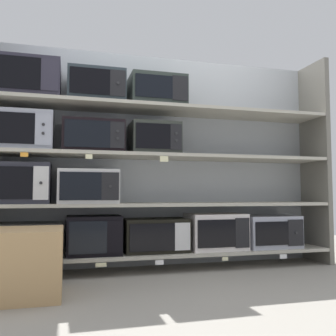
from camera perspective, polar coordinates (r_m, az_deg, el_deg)
ground at (r=2.60m, az=6.09°, el=-19.43°), size 7.10×6.00×0.02m
back_panel at (r=3.71m, az=-0.98°, el=1.29°), size 3.30×0.04×2.05m
upright_right at (r=4.17m, az=21.47°, el=0.98°), size 0.05×0.45×2.05m
shelf_0 at (r=3.50m, az=0.00°, el=-12.81°), size 3.10×0.45×0.03m
microwave_0 at (r=3.37m, az=-20.64°, el=-10.22°), size 0.56×0.39×0.28m
microwave_1 at (r=3.36m, az=-11.23°, el=-9.97°), size 0.46×0.37×0.33m
microwave_2 at (r=3.44m, az=-1.91°, el=-10.18°), size 0.57×0.34×0.30m
microwave_3 at (r=3.62m, az=7.28°, el=-9.55°), size 0.53×0.37×0.34m
microwave_4 at (r=3.87m, az=15.17°, el=-9.29°), size 0.54×0.38×0.31m
price_tag_0 at (r=3.18m, az=-20.40°, el=-14.24°), size 0.08×0.00×0.04m
price_tag_1 at (r=3.18m, az=-10.15°, el=-14.31°), size 0.09×0.00×0.03m
price_tag_2 at (r=3.26m, az=-1.30°, el=-14.18°), size 0.07×0.00×0.04m
price_tag_3 at (r=3.45m, az=8.70°, el=-13.51°), size 0.06×0.00×0.03m
price_tag_4 at (r=3.72m, az=17.14°, el=-12.74°), size 0.07×0.00×0.04m
shelf_1 at (r=3.46m, az=0.00°, el=-5.56°), size 3.10×0.45×0.03m
microwave_5 at (r=3.36m, az=-21.32°, el=-2.19°), size 0.46×0.36×0.34m
microwave_6 at (r=3.34m, az=-12.09°, el=-2.78°), size 0.51×0.42×0.29m
shelf_2 at (r=3.47m, az=0.00°, el=1.74°), size 3.10×0.45×0.03m
microwave_7 at (r=3.39m, az=-21.02°, el=5.22°), size 0.47×0.34×0.33m
microwave_8 at (r=3.38m, az=-11.36°, el=4.64°), size 0.53×0.37×0.28m
microwave_9 at (r=3.46m, az=-2.11°, el=4.43°), size 0.44×0.37×0.29m
price_tag_5 at (r=3.14m, az=-21.03°, el=1.92°), size 0.06×0.00×0.03m
price_tag_6 at (r=3.13m, az=-11.94°, el=1.73°), size 0.06×0.00×0.04m
price_tag_7 at (r=3.23m, az=-0.59°, el=1.39°), size 0.07×0.00×0.05m
shelf_3 at (r=3.55m, az=0.00°, el=8.86°), size 3.10×0.45×0.03m
microwave_10 at (r=3.49m, az=-20.41°, el=12.36°), size 0.52×0.43×0.33m
microwave_11 at (r=3.47m, az=-10.94°, el=11.87°), size 0.50×0.41×0.28m
microwave_12 at (r=3.55m, az=-1.78°, el=11.40°), size 0.51×0.40×0.28m
shipping_carton at (r=2.76m, az=-21.42°, el=-13.28°), size 0.53×0.53×0.45m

